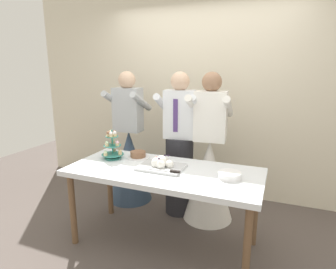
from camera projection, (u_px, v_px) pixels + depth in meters
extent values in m
plane|color=#564C47|center=(164.00, 243.00, 2.80)|extent=(8.00, 8.00, 0.00)
cube|color=beige|center=(205.00, 87.00, 3.74)|extent=(5.20, 0.10, 2.90)
cube|color=silver|center=(163.00, 172.00, 2.63)|extent=(1.80, 0.80, 0.05)
cylinder|color=brown|center=(73.00, 209.00, 2.73)|extent=(0.06, 0.06, 0.72)
cylinder|color=brown|center=(247.00, 249.00, 2.13)|extent=(0.06, 0.06, 0.72)
cylinder|color=brown|center=(110.00, 185.00, 3.31)|extent=(0.06, 0.06, 0.72)
cylinder|color=brown|center=(255.00, 210.00, 2.71)|extent=(0.06, 0.06, 0.72)
cylinder|color=teal|center=(113.00, 158.00, 2.95)|extent=(0.17, 0.17, 0.01)
cylinder|color=teal|center=(112.00, 144.00, 2.91)|extent=(0.01, 0.01, 0.31)
cylinder|color=teal|center=(113.00, 154.00, 2.94)|extent=(0.23, 0.23, 0.01)
cylinder|color=#D1B784|center=(120.00, 154.00, 2.90)|extent=(0.04, 0.04, 0.03)
sphere|color=#D6B27A|center=(120.00, 151.00, 2.90)|extent=(0.04, 0.04, 0.04)
cylinder|color=#D1B784|center=(114.00, 150.00, 3.02)|extent=(0.04, 0.04, 0.03)
sphere|color=white|center=(114.00, 148.00, 3.01)|extent=(0.04, 0.04, 0.04)
cylinder|color=#D1B784|center=(106.00, 154.00, 2.87)|extent=(0.04, 0.04, 0.03)
sphere|color=beige|center=(105.00, 152.00, 2.87)|extent=(0.04, 0.04, 0.04)
cylinder|color=teal|center=(112.00, 145.00, 2.92)|extent=(0.18, 0.18, 0.01)
cylinder|color=#D1B784|center=(117.00, 145.00, 2.89)|extent=(0.04, 0.04, 0.03)
sphere|color=#EAB7C6|center=(117.00, 142.00, 2.88)|extent=(0.04, 0.04, 0.04)
cylinder|color=#D1B784|center=(113.00, 142.00, 2.97)|extent=(0.04, 0.04, 0.03)
sphere|color=beige|center=(113.00, 140.00, 2.97)|extent=(0.04, 0.04, 0.04)
cylinder|color=#D1B784|center=(107.00, 145.00, 2.87)|extent=(0.04, 0.04, 0.03)
sphere|color=beige|center=(107.00, 143.00, 2.87)|extent=(0.04, 0.04, 0.04)
cylinder|color=teal|center=(112.00, 136.00, 2.89)|extent=(0.13, 0.13, 0.01)
cylinder|color=#D1B784|center=(115.00, 135.00, 2.87)|extent=(0.04, 0.04, 0.03)
sphere|color=white|center=(115.00, 133.00, 2.87)|extent=(0.04, 0.04, 0.04)
cylinder|color=#D1B784|center=(115.00, 134.00, 2.92)|extent=(0.04, 0.04, 0.03)
sphere|color=brown|center=(114.00, 132.00, 2.91)|extent=(0.04, 0.04, 0.04)
cylinder|color=#D1B784|center=(111.00, 134.00, 2.92)|extent=(0.04, 0.04, 0.03)
sphere|color=#D6B27A|center=(110.00, 132.00, 2.91)|extent=(0.04, 0.04, 0.04)
cylinder|color=#D1B784|center=(108.00, 135.00, 2.88)|extent=(0.04, 0.04, 0.03)
sphere|color=brown|center=(108.00, 133.00, 2.87)|extent=(0.04, 0.04, 0.04)
cylinder|color=#D1B784|center=(111.00, 136.00, 2.85)|extent=(0.04, 0.04, 0.03)
sphere|color=white|center=(111.00, 133.00, 2.85)|extent=(0.04, 0.04, 0.04)
cube|color=silver|center=(161.00, 167.00, 2.65)|extent=(0.42, 0.31, 0.02)
sphere|color=white|center=(170.00, 164.00, 2.61)|extent=(0.08, 0.08, 0.08)
sphere|color=white|center=(165.00, 161.00, 2.68)|extent=(0.09, 0.09, 0.09)
sphere|color=white|center=(157.00, 161.00, 2.71)|extent=(0.09, 0.09, 0.09)
sphere|color=white|center=(156.00, 163.00, 2.63)|extent=(0.10, 0.10, 0.10)
sphere|color=white|center=(161.00, 165.00, 2.59)|extent=(0.09, 0.09, 0.09)
sphere|color=white|center=(161.00, 161.00, 2.64)|extent=(0.11, 0.11, 0.11)
sphere|color=#2D1938|center=(165.00, 155.00, 2.68)|extent=(0.02, 0.02, 0.02)
sphere|color=#2D1938|center=(162.00, 158.00, 2.61)|extent=(0.02, 0.02, 0.02)
sphere|color=#2D1938|center=(168.00, 156.00, 2.65)|extent=(0.02, 0.02, 0.02)
sphere|color=#DB474C|center=(157.00, 157.00, 2.65)|extent=(0.02, 0.02, 0.02)
sphere|color=#2D1938|center=(159.00, 158.00, 2.57)|extent=(0.02, 0.02, 0.02)
sphere|color=#DB474C|center=(162.00, 157.00, 2.63)|extent=(0.02, 0.02, 0.02)
sphere|color=#DB474C|center=(161.00, 157.00, 2.63)|extent=(0.02, 0.02, 0.02)
cube|color=silver|center=(159.00, 170.00, 2.53)|extent=(0.23, 0.03, 0.00)
cube|color=black|center=(175.00, 171.00, 2.48)|extent=(0.09, 0.03, 0.02)
cylinder|color=white|center=(230.00, 178.00, 2.41)|extent=(0.20, 0.20, 0.01)
cylinder|color=white|center=(230.00, 176.00, 2.41)|extent=(0.20, 0.20, 0.01)
cylinder|color=white|center=(229.00, 175.00, 2.41)|extent=(0.20, 0.20, 0.01)
cylinder|color=white|center=(229.00, 174.00, 2.41)|extent=(0.20, 0.20, 0.01)
cylinder|color=white|center=(230.00, 173.00, 2.40)|extent=(0.20, 0.20, 0.01)
cylinder|color=white|center=(138.00, 157.00, 2.97)|extent=(0.24, 0.24, 0.01)
cylinder|color=brown|center=(138.00, 154.00, 2.96)|extent=(0.16, 0.16, 0.06)
cylinder|color=#232328|center=(179.00, 176.00, 3.32)|extent=(0.32, 0.32, 0.92)
cube|color=white|center=(180.00, 114.00, 3.16)|extent=(0.36, 0.24, 0.54)
sphere|color=#D8B293|center=(180.00, 81.00, 3.07)|extent=(0.21, 0.21, 0.21)
cylinder|color=white|center=(162.00, 104.00, 3.18)|extent=(0.13, 0.49, 0.28)
cylinder|color=white|center=(196.00, 105.00, 3.09)|extent=(0.13, 0.49, 0.28)
cube|color=#4C3372|center=(175.00, 116.00, 3.07)|extent=(0.05, 0.02, 0.36)
cone|color=white|center=(208.00, 180.00, 3.19)|extent=(0.56, 0.56, 0.92)
cube|color=white|center=(211.00, 116.00, 3.02)|extent=(0.36, 0.23, 0.54)
sphere|color=#997054|center=(212.00, 82.00, 2.94)|extent=(0.21, 0.21, 0.21)
cylinder|color=white|center=(193.00, 106.00, 3.05)|extent=(0.12, 0.49, 0.28)
cylinder|color=white|center=(228.00, 107.00, 2.95)|extent=(0.12, 0.49, 0.28)
cone|color=#334760|center=(130.00, 166.00, 3.67)|extent=(0.56, 0.56, 0.92)
cube|color=#B2B7BC|center=(128.00, 110.00, 3.50)|extent=(0.35, 0.21, 0.54)
sphere|color=#D8B293|center=(127.00, 80.00, 3.41)|extent=(0.21, 0.21, 0.21)
cylinder|color=#B2B7BC|center=(114.00, 100.00, 3.54)|extent=(0.09, 0.49, 0.28)
cylinder|color=#B2B7BC|center=(141.00, 102.00, 3.41)|extent=(0.09, 0.49, 0.28)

